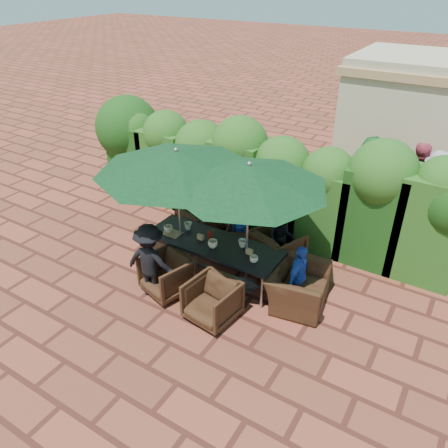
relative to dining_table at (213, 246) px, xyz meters
The scene contains 31 objects.
ground 0.72m from the dining_table, 137.88° to the right, with size 80.00×80.00×0.00m, color brown.
dining_table is the anchor object (origin of this frame).
umbrella_left 1.68m from the dining_table, behind, with size 2.87×2.87×2.46m.
umbrella_right 1.68m from the dining_table, ahead, with size 2.65×2.65×2.46m.
chair_far_left 1.27m from the dining_table, 134.24° to the left, with size 0.81×0.76×0.83m, color black.
chair_far_mid 1.01m from the dining_table, 83.87° to the left, with size 0.67×0.63×0.69m, color black.
chair_far_right 1.28m from the dining_table, 46.08° to the left, with size 0.84×0.79×0.87m, color black.
chair_near_left 0.99m from the dining_table, 119.06° to the right, with size 0.77×0.72×0.80m, color black.
chair_near_right 1.20m from the dining_table, 58.50° to the right, with size 0.76×0.71×0.79m, color black.
chair_end_right 1.67m from the dining_table, ahead, with size 1.08×0.70×0.94m, color black.
adult_far_left 1.39m from the dining_table, 131.70° to the left, with size 0.64×0.38×1.30m, color silver.
adult_far_mid 0.96m from the dining_table, 87.89° to the left, with size 0.41×0.34×1.14m, color #2147B5.
adult_far_right 1.35m from the dining_table, 48.63° to the left, with size 0.55×0.34×1.15m, color black.
adult_near_left 1.20m from the dining_table, 122.41° to the right, with size 0.90×0.41×1.41m, color black.
adult_end_right 1.66m from the dining_table, ahead, with size 0.69×0.34×1.17m, color #2147B5.
child_left 1.22m from the dining_table, 112.28° to the left, with size 0.27×0.22×0.76m, color #C6465E.
child_right 1.25m from the dining_table, 69.08° to the left, with size 0.29×0.23×0.79m, color #8B51B1.
pedestrian_a 4.34m from the dining_table, 67.51° to the left, with size 1.75×0.63×1.88m, color #248431.
pedestrian_b 5.04m from the dining_table, 58.71° to the left, with size 0.87×0.53×1.82m, color #C6465E.
pedestrian_c 5.14m from the dining_table, 53.22° to the left, with size 1.13×0.52×1.77m, color #9B99A2.
cup_a 0.95m from the dining_table, behind, with size 0.16×0.16×0.13m, color beige.
cup_b 0.69m from the dining_table, 168.32° to the left, with size 0.15×0.15×0.14m, color beige.
cup_c 0.22m from the dining_table, 61.09° to the right, with size 0.18×0.18×0.14m, color beige.
cup_d 0.56m from the dining_table, 16.50° to the left, with size 0.15×0.15×0.14m, color beige.
cup_e 0.94m from the dining_table, ahead, with size 0.15×0.15×0.12m, color beige.
ketchup_bottle 0.20m from the dining_table, 160.73° to the left, with size 0.04×0.04×0.17m, color #B20C0A.
sauce_bottle 0.22m from the dining_table, 125.63° to the left, with size 0.04×0.04×0.17m, color #4C230C.
serving_tray 0.85m from the dining_table, 169.44° to the right, with size 0.35×0.25×0.02m, color #9A704A.
number_block_left 0.29m from the dining_table, behind, with size 0.12×0.06×0.10m, color tan.
number_block_right 0.75m from the dining_table, ahead, with size 0.12×0.06×0.10m, color tan.
hedge_wall 2.27m from the dining_table, 98.38° to the left, with size 9.10×1.60×2.49m.
Camera 1 is at (3.86, -5.42, 5.09)m, focal length 35.00 mm.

